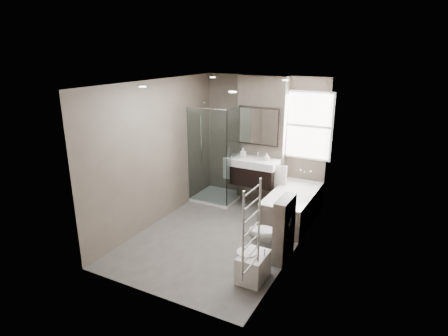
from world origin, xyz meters
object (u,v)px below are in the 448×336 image
Objects in this scene: vanity at (254,171)px; bathtub at (293,205)px; toilet at (269,234)px; bidet at (253,266)px.

bathtub is (0.92, -0.33, -0.43)m from vanity.
toilet is 1.36× the size of bidet.
toilet is at bearing -88.06° from bathtub.
vanity is 1.87× the size of bidet.
bathtub is 2.33× the size of toilet.
toilet is at bearing -59.56° from vanity.
vanity reaches higher than bidet.
vanity reaches higher than bathtub.
vanity is at bearing 113.02° from bidet.
bathtub is 2.07m from bidet.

